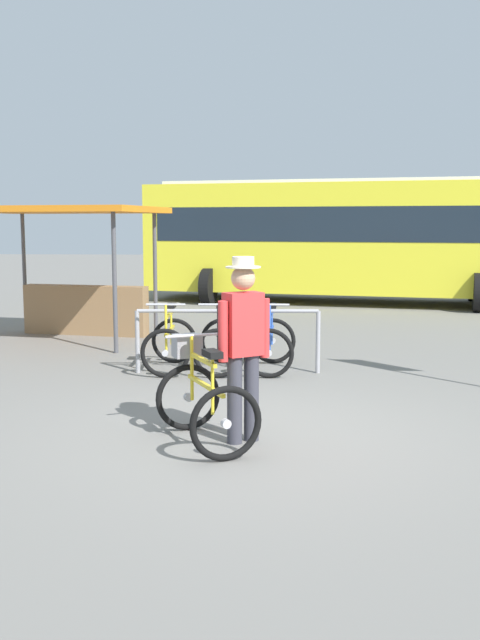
{
  "coord_description": "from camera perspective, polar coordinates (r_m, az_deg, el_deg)",
  "views": [
    {
      "loc": [
        0.25,
        -6.79,
        2.02
      ],
      "look_at": [
        -0.24,
        0.85,
        1.0
      ],
      "focal_mm": 40.67,
      "sensor_mm": 36.0,
      "label": 1
    }
  ],
  "objects": [
    {
      "name": "ground_plane",
      "position": [
        7.09,
        1.5,
        -8.97
      ],
      "size": [
        80.0,
        80.0,
        0.0
      ],
      "primitive_type": "plane",
      "color": "slate"
    },
    {
      "name": "racked_bike_yellow",
      "position": [
        10.06,
        -5.54,
        -1.89
      ],
      "size": [
        0.7,
        1.12,
        0.97
      ],
      "color": "black",
      "rests_on": "ground"
    },
    {
      "name": "racked_bike_black",
      "position": [
        10.01,
        -1.55,
        -1.9
      ],
      "size": [
        0.68,
        1.13,
        0.98
      ],
      "color": "black",
      "rests_on": "ground"
    },
    {
      "name": "person_with_featured_bike",
      "position": [
        6.64,
        0.25,
        -1.7
      ],
      "size": [
        0.46,
        0.36,
        1.72
      ],
      "color": "#383842",
      "rests_on": "ground"
    },
    {
      "name": "racked_bike_blue",
      "position": [
        10.01,
        2.46,
        -1.91
      ],
      "size": [
        0.69,
        1.13,
        0.98
      ],
      "color": "black",
      "rests_on": "ground"
    },
    {
      "name": "featured_bicycle",
      "position": [
        6.74,
        -2.97,
        -5.93
      ],
      "size": [
        1.07,
        1.26,
        0.97
      ],
      "color": "black",
      "rests_on": "ground"
    },
    {
      "name": "bike_rack_rail",
      "position": [
        9.79,
        -0.98,
        -0.52
      ],
      "size": [
        2.51,
        0.2,
        0.88
      ],
      "color": "#99999E",
      "rests_on": "ground"
    },
    {
      "name": "market_stall",
      "position": [
        13.07,
        -12.94,
        4.67
      ],
      "size": [
        3.45,
        2.8,
        2.3
      ],
      "color": "#4C4C51",
      "rests_on": "ground"
    },
    {
      "name": "bus_distant",
      "position": [
        18.73,
        8.23,
        6.68
      ],
      "size": [
        10.3,
        4.68,
        3.08
      ],
      "color": "yellow",
      "rests_on": "ground"
    }
  ]
}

